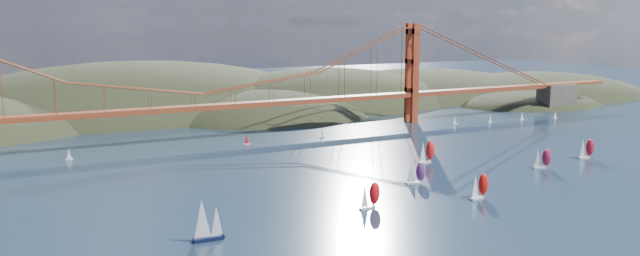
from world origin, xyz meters
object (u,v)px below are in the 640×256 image
(racer_0, at_px, (369,195))
(racer_4, at_px, (586,148))
(racer_3, at_px, (427,152))
(racer_rwb, at_px, (416,172))
(sloop_navy, at_px, (206,220))
(racer_2, at_px, (542,158))
(racer_1, at_px, (479,186))

(racer_0, height_order, racer_4, racer_4)
(racer_3, bearing_deg, racer_rwb, -144.51)
(sloop_navy, height_order, racer_2, sloop_navy)
(racer_0, height_order, racer_2, racer_0)
(racer_0, xyz_separation_m, racer_4, (116.65, 19.29, 0.10))
(racer_1, height_order, racer_3, racer_3)
(racer_0, bearing_deg, racer_4, -1.50)
(sloop_navy, xyz_separation_m, racer_2, (138.88, 19.75, -1.42))
(sloop_navy, bearing_deg, racer_2, 9.14)
(racer_4, bearing_deg, racer_1, -159.10)
(sloop_navy, distance_m, racer_3, 115.44)
(sloop_navy, relative_size, racer_4, 1.36)
(racer_0, xyz_separation_m, racer_3, (52.83, 42.57, 0.37))
(racer_rwb, bearing_deg, racer_0, -139.65)
(racer_1, distance_m, racer_rwb, 25.64)
(sloop_navy, relative_size, racer_0, 1.39)
(racer_0, relative_size, racer_rwb, 1.05)
(racer_0, xyz_separation_m, racer_1, (36.67, -7.01, 0.07))
(racer_0, bearing_deg, racer_2, -1.40)
(sloop_navy, relative_size, racer_3, 1.27)
(racer_2, bearing_deg, sloop_navy, -160.41)
(racer_3, bearing_deg, racer_1, -119.68)
(racer_0, relative_size, racer_3, 0.92)
(sloop_navy, relative_size, racer_1, 1.36)
(sloop_navy, xyz_separation_m, racer_0, (52.23, 5.26, -1.25))
(racer_1, bearing_deg, racer_3, 60.58)
(racer_3, bearing_deg, racer_0, -152.76)
(sloop_navy, bearing_deg, racer_1, -0.08)
(racer_2, bearing_deg, racer_rwb, -171.70)
(racer_0, xyz_separation_m, racer_rwb, (29.70, 17.67, -0.20))
(racer_2, bearing_deg, racer_1, -145.23)
(sloop_navy, distance_m, racer_0, 52.51)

